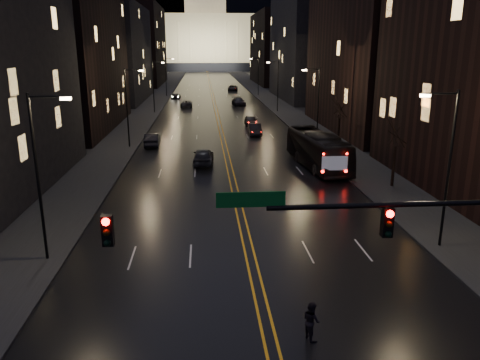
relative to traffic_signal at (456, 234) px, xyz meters
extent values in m
cube|color=black|center=(-5.91, 130.00, -5.09)|extent=(20.00, 320.00, 0.02)
cube|color=black|center=(-19.91, 130.00, -5.02)|extent=(8.00, 320.00, 0.16)
cube|color=black|center=(8.09, 130.00, -5.02)|extent=(8.00, 320.00, 0.16)
cube|color=orange|center=(-5.91, 130.00, -5.08)|extent=(0.62, 320.00, 0.01)
cube|color=black|center=(-26.91, 54.00, 8.90)|extent=(12.00, 30.00, 28.00)
cube|color=black|center=(-26.91, 92.00, 4.90)|extent=(12.00, 34.00, 20.00)
cube|color=black|center=(-26.91, 140.00, 6.90)|extent=(12.00, 40.00, 24.00)
cube|color=black|center=(15.09, 92.00, 7.90)|extent=(12.00, 34.00, 26.00)
cube|color=black|center=(15.09, 140.00, 5.90)|extent=(12.00, 40.00, 22.00)
cube|color=black|center=(-5.91, 250.00, -3.10)|extent=(90.00, 50.00, 4.00)
cube|color=#DAC37E|center=(-5.91, 250.00, 10.90)|extent=(80.00, 36.00, 24.00)
cylinder|color=black|center=(-0.41, 0.00, 1.10)|extent=(12.00, 0.18, 0.18)
cube|color=black|center=(-11.41, 0.00, 0.50)|extent=(0.35, 0.30, 1.00)
cube|color=black|center=(-2.41, 0.00, 0.50)|extent=(0.35, 0.30, 1.00)
sphere|color=#FF0705|center=(-11.41, -0.18, 0.85)|extent=(0.24, 0.24, 0.24)
sphere|color=#FF0705|center=(-2.41, -0.18, 0.85)|extent=(0.24, 0.24, 0.24)
cube|color=#053F14|center=(-6.91, 0.00, 1.40)|extent=(2.20, 0.06, 0.50)
cylinder|color=black|center=(5.09, 10.00, -0.60)|extent=(0.16, 0.16, 9.00)
cylinder|color=black|center=(4.19, 10.00, 3.70)|extent=(1.80, 0.10, 0.10)
cube|color=#F9CF95|center=(3.29, 10.00, 3.60)|extent=(0.50, 0.25, 0.15)
cylinder|color=black|center=(-16.91, 10.00, -0.60)|extent=(0.16, 0.16, 9.00)
cylinder|color=black|center=(-16.01, 10.00, 3.70)|extent=(1.80, 0.10, 0.10)
cube|color=#F9CF95|center=(-15.11, 10.00, 3.60)|extent=(0.50, 0.25, 0.15)
cylinder|color=black|center=(5.09, 40.00, -0.60)|extent=(0.16, 0.16, 9.00)
cylinder|color=black|center=(4.19, 40.00, 3.70)|extent=(1.80, 0.10, 0.10)
cube|color=#F9CF95|center=(3.29, 40.00, 3.60)|extent=(0.50, 0.25, 0.15)
cylinder|color=black|center=(-16.91, 40.00, -0.60)|extent=(0.16, 0.16, 9.00)
cylinder|color=black|center=(-16.01, 40.00, 3.70)|extent=(1.80, 0.10, 0.10)
cube|color=#F9CF95|center=(-15.11, 40.00, 3.60)|extent=(0.50, 0.25, 0.15)
cylinder|color=black|center=(5.09, 70.00, -0.60)|extent=(0.16, 0.16, 9.00)
cylinder|color=black|center=(4.19, 70.00, 3.70)|extent=(1.80, 0.10, 0.10)
cube|color=#F9CF95|center=(3.29, 70.00, 3.60)|extent=(0.50, 0.25, 0.15)
cylinder|color=black|center=(-16.91, 70.00, -0.60)|extent=(0.16, 0.16, 9.00)
cylinder|color=black|center=(-16.01, 70.00, 3.70)|extent=(1.80, 0.10, 0.10)
cube|color=#F9CF95|center=(-15.11, 70.00, 3.60)|extent=(0.50, 0.25, 0.15)
cylinder|color=black|center=(5.09, 100.00, -0.60)|extent=(0.16, 0.16, 9.00)
cylinder|color=black|center=(4.19, 100.00, 3.70)|extent=(1.80, 0.10, 0.10)
cube|color=#F9CF95|center=(3.29, 100.00, 3.60)|extent=(0.50, 0.25, 0.15)
cylinder|color=black|center=(-16.91, 100.00, -0.60)|extent=(0.16, 0.16, 9.00)
cylinder|color=black|center=(-16.01, 100.00, 3.70)|extent=(1.80, 0.10, 0.10)
cube|color=#F9CF95|center=(-15.11, 100.00, 3.60)|extent=(0.50, 0.25, 0.15)
cylinder|color=black|center=(7.09, 22.00, -3.35)|extent=(0.24, 0.24, 3.50)
cylinder|color=black|center=(7.09, 38.00, -3.35)|extent=(0.24, 0.24, 3.50)
imported|color=black|center=(2.59, 29.45, -3.43)|extent=(3.92, 12.25, 3.35)
imported|color=black|center=(-8.41, 31.27, -4.28)|extent=(2.21, 4.95, 1.65)
imported|color=black|center=(-14.41, 40.88, -4.34)|extent=(1.83, 4.70, 1.52)
imported|color=black|center=(-11.53, 78.71, -4.43)|extent=(2.28, 4.85, 1.34)
imported|color=black|center=(-14.41, 93.89, -4.44)|extent=(2.08, 4.66, 1.33)
imported|color=black|center=(-1.54, 47.06, -4.35)|extent=(1.65, 4.57, 1.50)
imported|color=black|center=(-1.25, 55.18, -4.36)|extent=(1.81, 4.39, 1.49)
imported|color=black|center=(-1.16, 80.12, -4.32)|extent=(2.79, 5.64, 1.57)
imported|color=black|center=(-0.14, 114.25, -4.35)|extent=(3.04, 5.66, 1.51)
imported|color=black|center=(-4.28, 1.95, -4.31)|extent=(0.66, 0.87, 1.59)
camera|label=1|loc=(-8.35, -13.92, 5.98)|focal=35.00mm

